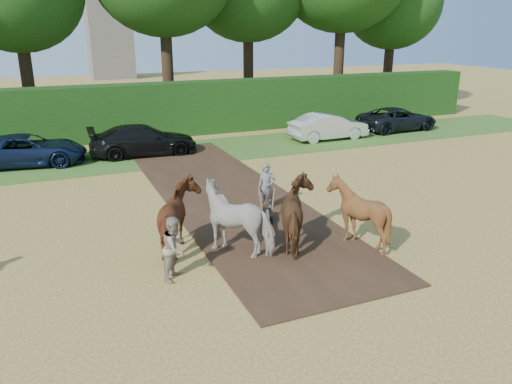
# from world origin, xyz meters

# --- Properties ---
(ground) EXTENTS (120.00, 120.00, 0.00)m
(ground) POSITION_xyz_m (0.00, 0.00, 0.00)
(ground) COLOR gold
(ground) RESTS_ON ground
(earth_strip) EXTENTS (4.50, 17.00, 0.05)m
(earth_strip) POSITION_xyz_m (1.50, 7.00, 0.03)
(earth_strip) COLOR #472D1C
(earth_strip) RESTS_ON ground
(grass_verge) EXTENTS (50.00, 5.00, 0.03)m
(grass_verge) POSITION_xyz_m (0.00, 14.00, 0.01)
(grass_verge) COLOR #38601E
(grass_verge) RESTS_ON ground
(hedgerow) EXTENTS (46.00, 1.60, 3.00)m
(hedgerow) POSITION_xyz_m (0.00, 18.50, 1.50)
(hedgerow) COLOR #14380F
(hedgerow) RESTS_ON ground
(spectator_near) EXTENTS (0.98, 1.00, 1.62)m
(spectator_near) POSITION_xyz_m (-1.80, 1.38, 0.81)
(spectator_near) COLOR #C2B298
(spectator_near) RESTS_ON ground
(plough_team) EXTENTS (6.76, 5.06, 1.94)m
(plough_team) POSITION_xyz_m (1.14, 2.15, 0.96)
(plough_team) COLOR brown
(plough_team) RESTS_ON ground
(parked_cars) EXTENTS (35.42, 3.08, 1.49)m
(parked_cars) POSITION_xyz_m (0.84, 14.30, 0.71)
(parked_cars) COLOR silver
(parked_cars) RESTS_ON ground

